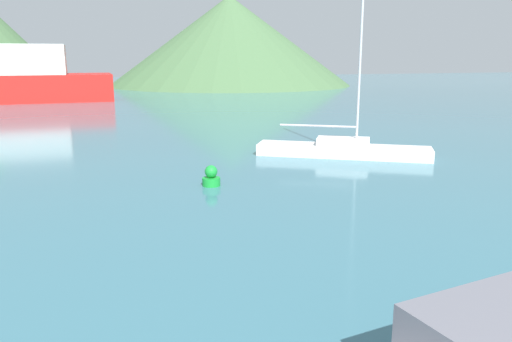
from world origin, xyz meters
TOP-DOWN VIEW (x-y plane):
  - sailboat_inner at (7.30, 20.57)m, footprint 7.79×5.61m
  - buoy_marker at (0.02, 17.17)m, footprint 0.67×0.67m
  - hill_central at (18.77, 81.91)m, footprint 39.81×39.81m

SIDE VIEW (x-z plane):
  - buoy_marker at x=0.02m, z-range -0.07..0.70m
  - sailboat_inner at x=7.30m, z-range -4.38..5.20m
  - hill_central at x=18.77m, z-range 0.00..14.37m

